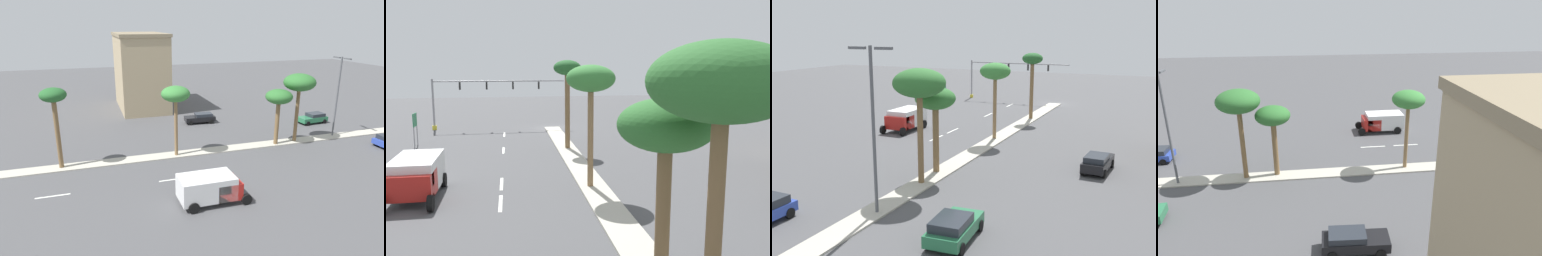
{
  "view_description": "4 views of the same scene",
  "coord_description": "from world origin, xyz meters",
  "views": [
    {
      "loc": [
        33.42,
        16.02,
        13.96
      ],
      "look_at": [
        -2.64,
        27.4,
        2.08
      ],
      "focal_mm": 31.57,
      "sensor_mm": 36.0,
      "label": 1
    },
    {
      "loc": [
        5.14,
        48.58,
        7.69
      ],
      "look_at": [
        0.19,
        20.13,
        3.11
      ],
      "focal_mm": 37.19,
      "sensor_mm": 36.0,
      "label": 2
    },
    {
      "loc": [
        -15.84,
        66.7,
        10.87
      ],
      "look_at": [
        0.94,
        30.43,
        2.22
      ],
      "focal_mm": 42.58,
      "sensor_mm": 36.0,
      "label": 3
    },
    {
      "loc": [
        -29.07,
        34.0,
        15.03
      ],
      "look_at": [
        3.51,
        29.65,
        3.18
      ],
      "focal_mm": 32.21,
      "sensor_mm": 36.0,
      "label": 4
    }
  ],
  "objects": [
    {
      "name": "ground_plane",
      "position": [
        0.0,
        30.35,
        0.0
      ],
      "size": [
        160.0,
        160.0,
        0.0
      ],
      "primitive_type": "plane",
      "color": "#4C4C4F"
    },
    {
      "name": "lane_stripe_rear",
      "position": [
        5.77,
        4.0,
        0.01
      ],
      "size": [
        0.2,
        2.8,
        0.01
      ],
      "primitive_type": "cube",
      "color": "silver",
      "rests_on": "ground"
    },
    {
      "name": "lane_stripe_outboard",
      "position": [
        5.77,
        12.47,
        0.01
      ],
      "size": [
        0.2,
        2.8,
        0.01
      ],
      "primitive_type": "cube",
      "color": "silver",
      "rests_on": "ground"
    },
    {
      "name": "lane_stripe_left",
      "position": [
        5.77,
        22.99,
        0.01
      ],
      "size": [
        0.2,
        2.8,
        0.01
      ],
      "primitive_type": "cube",
      "color": "silver",
      "rests_on": "ground"
    },
    {
      "name": "lane_stripe_right",
      "position": [
        5.77,
        26.75,
        0.01
      ],
      "size": [
        0.2,
        2.8,
        0.01
      ],
      "primitive_type": "cube",
      "color": "silver",
      "rests_on": "ground"
    },
    {
      "name": "traffic_signal_gantry",
      "position": [
        9.56,
        -0.89,
        4.15
      ],
      "size": [
        15.99,
        0.53,
        6.08
      ],
      "color": "gray",
      "rests_on": "ground"
    },
    {
      "name": "directional_road_sign",
      "position": [
        14.01,
        9.18,
        2.26
      ],
      "size": [
        0.1,
        1.44,
        3.18
      ],
      "color": "gray",
      "rests_on": "ground"
    },
    {
      "name": "palm_tree_center",
      "position": [
        -0.08,
        12.92,
        6.9
      ],
      "size": [
        2.48,
        2.48,
        8.03
      ],
      "color": "brown",
      "rests_on": "median_curb"
    },
    {
      "name": "palm_tree_front",
      "position": [
        0.2,
        24.72,
        6.7
      ],
      "size": [
        3.03,
        3.03,
        7.6
      ],
      "color": "olive",
      "rests_on": "median_curb"
    },
    {
      "name": "palm_tree_trailing",
      "position": [
        0.31,
        36.93,
        5.62
      ],
      "size": [
        3.09,
        3.09,
        6.56
      ],
      "color": "brown",
      "rests_on": "median_curb"
    },
    {
      "name": "palm_tree_mid",
      "position": [
        0.05,
        39.69,
        7.14
      ],
      "size": [
        3.71,
        3.71,
        8.19
      ],
      "color": "brown",
      "rests_on": "median_curb"
    },
    {
      "name": "box_truck",
      "position": [
        10.63,
        24.86,
        1.3
      ],
      "size": [
        2.77,
        5.66,
        2.34
      ],
      "color": "#B21E19",
      "rests_on": "ground"
    }
  ]
}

